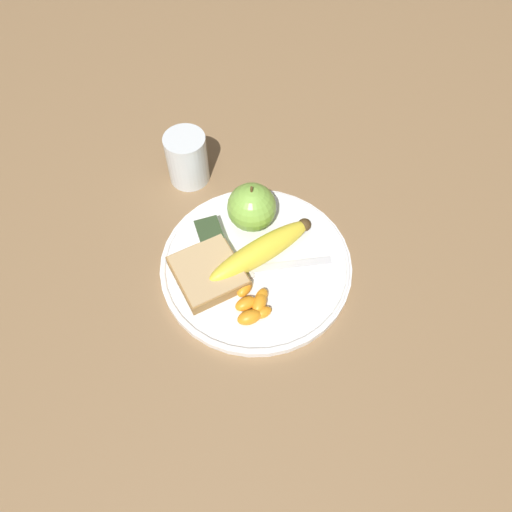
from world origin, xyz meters
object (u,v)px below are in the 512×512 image
(apple, at_px, (252,207))
(fork, at_px, (265,268))
(banana, at_px, (261,250))
(jam_packet, at_px, (209,233))
(bread_slice, at_px, (208,273))
(plate, at_px, (256,265))
(juice_glass, at_px, (187,160))

(apple, xyz_separation_m, fork, (0.09, -0.01, -0.03))
(banana, xyz_separation_m, jam_packet, (-0.06, -0.06, -0.01))
(bread_slice, height_order, jam_packet, same)
(bread_slice, bearing_deg, apple, 129.61)
(banana, bearing_deg, plate, -55.43)
(apple, bearing_deg, jam_packet, -84.08)
(apple, relative_size, jam_packet, 1.90)
(banana, bearing_deg, juice_glass, -163.02)
(fork, xyz_separation_m, jam_packet, (-0.08, -0.06, 0.01))
(apple, bearing_deg, fork, -5.09)
(banana, distance_m, bread_slice, 0.08)
(juice_glass, height_order, jam_packet, juice_glass)
(plate, relative_size, juice_glass, 3.19)
(juice_glass, xyz_separation_m, banana, (0.20, 0.06, -0.01))
(juice_glass, xyz_separation_m, apple, (0.13, 0.07, 0.01))
(banana, relative_size, bread_slice, 1.65)
(apple, relative_size, bread_slice, 0.76)
(banana, relative_size, jam_packet, 4.09)
(fork, bearing_deg, apple, -84.62)
(banana, bearing_deg, fork, -2.69)
(banana, bearing_deg, apple, 174.16)
(apple, distance_m, banana, 0.07)
(jam_packet, bearing_deg, bread_slice, -16.61)
(banana, bearing_deg, jam_packet, -133.04)
(plate, xyz_separation_m, juice_glass, (-0.20, -0.05, 0.03))
(plate, bearing_deg, apple, 166.48)
(juice_glass, xyz_separation_m, fork, (0.22, 0.06, -0.03))
(jam_packet, bearing_deg, plate, 38.12)
(bread_slice, xyz_separation_m, jam_packet, (-0.07, 0.02, -0.00))
(apple, height_order, banana, apple)
(bread_slice, bearing_deg, plate, 90.53)
(fork, bearing_deg, bread_slice, 1.79)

